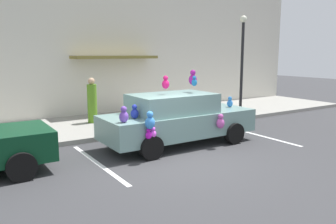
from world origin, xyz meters
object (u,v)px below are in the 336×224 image
Objects in this scene: plush_covered_car at (177,118)px; teddy_bear_on_sidewalk at (158,115)px; pedestrian_near_shopfront at (92,102)px; street_lamp_post at (242,55)px.

plush_covered_car is 5.89× the size of teddy_bear_on_sidewalk.
pedestrian_near_shopfront is at bearing 137.17° from teddy_bear_on_sidewalk.
street_lamp_post is at bearing 24.29° from plush_covered_car.
plush_covered_car is at bearing -106.62° from teddy_bear_on_sidewalk.
plush_covered_car is 4.04m from pedestrian_near_shopfront.
street_lamp_post is (4.67, 2.11, 1.83)m from plush_covered_car.
plush_covered_car is 2.25m from teddy_bear_on_sidewalk.
pedestrian_near_shopfront is at bearing 163.48° from street_lamp_post.
plush_covered_car reaches higher than teddy_bear_on_sidewalk.
street_lamp_post is 2.43× the size of pedestrian_near_shopfront.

